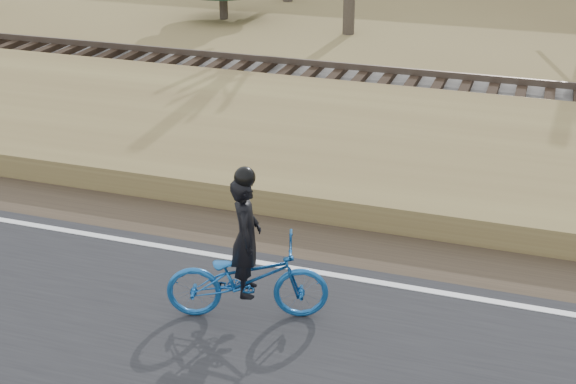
% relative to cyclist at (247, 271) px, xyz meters
% --- Properties ---
extents(ground, '(120.00, 120.00, 0.00)m').
position_rel_cyclist_xyz_m(ground, '(0.95, 1.12, -0.71)').
color(ground, olive).
rests_on(ground, ground).
extents(edge_line, '(120.00, 0.12, 0.01)m').
position_rel_cyclist_xyz_m(edge_line, '(0.95, 1.32, -0.65)').
color(edge_line, silver).
rests_on(edge_line, road).
extents(shoulder, '(120.00, 1.60, 0.04)m').
position_rel_cyclist_xyz_m(shoulder, '(0.95, 2.32, -0.69)').
color(shoulder, '#473A2B').
rests_on(shoulder, ground).
extents(embankment, '(120.00, 5.00, 0.44)m').
position_rel_cyclist_xyz_m(embankment, '(0.95, 5.32, -0.49)').
color(embankment, olive).
rests_on(embankment, ground).
extents(ballast, '(120.00, 3.00, 0.45)m').
position_rel_cyclist_xyz_m(ballast, '(0.95, 9.12, -0.49)').
color(ballast, slate).
rests_on(ballast, ground).
extents(railroad, '(120.00, 2.40, 0.29)m').
position_rel_cyclist_xyz_m(railroad, '(0.95, 9.12, -0.18)').
color(railroad, black).
rests_on(railroad, ballast).
extents(cyclist, '(2.17, 1.31, 2.06)m').
position_rel_cyclist_xyz_m(cyclist, '(0.00, 0.00, 0.00)').
color(cyclist, '#154E93').
rests_on(cyclist, road).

